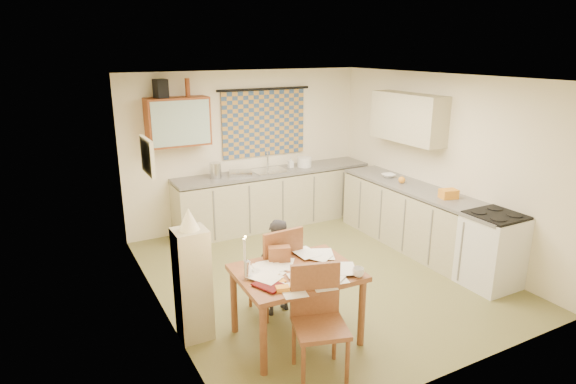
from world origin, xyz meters
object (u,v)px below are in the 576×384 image
chair_far (275,285)px  dining_table (296,304)px  counter_right (420,221)px  person (277,267)px  counter_back (274,198)px  stove (492,250)px  shelf_stand (193,285)px

chair_far → dining_table: bearing=82.7°
counter_right → person: bearing=-168.0°
counter_back → chair_far: chair_far is taller
counter_back → chair_far: size_ratio=3.23×
stove → chair_far: size_ratio=0.91×
stove → chair_far: bearing=164.8°
stove → person: person is taller
counter_right → chair_far: 2.66m
counter_back → chair_far: (-1.24, -2.48, -0.13)m
chair_far → shelf_stand: size_ratio=0.88×
dining_table → person: person is taller
counter_back → shelf_stand: bearing=-130.6°
stove → shelf_stand: size_ratio=0.80×
person → chair_far: bearing=-81.2°
stove → shelf_stand: (-3.54, 0.65, 0.12)m
dining_table → chair_far: size_ratio=1.17×
counter_back → stove: 3.47m
dining_table → person: (0.06, 0.54, 0.17)m
person → shelf_stand: size_ratio=0.94×
chair_far → shelf_stand: bearing=1.2°
counter_right → person: person is taller
person → counter_right: bearing=-178.1°
counter_back → person: size_ratio=3.02×
counter_right → dining_table: 2.87m
counter_right → chair_far: size_ratio=2.88×
counter_right → chair_far: bearing=-168.6°
chair_far → shelf_stand: 0.98m
counter_right → shelf_stand: size_ratio=2.53×
shelf_stand → counter_right: bearing=9.4°
counter_back → shelf_stand: (-2.18, -2.54, 0.13)m
shelf_stand → person: bearing=2.0°
counter_back → person: person is taller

